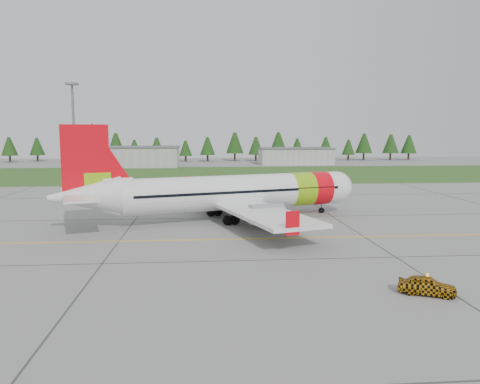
{
  "coord_description": "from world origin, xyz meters",
  "views": [
    {
      "loc": [
        -6.74,
        -38.24,
        10.79
      ],
      "look_at": [
        -2.26,
        15.98,
        3.79
      ],
      "focal_mm": 35.0,
      "sensor_mm": 36.0,
      "label": 1
    }
  ],
  "objects": [
    {
      "name": "grass_strip",
      "position": [
        0.0,
        82.0,
        0.01
      ],
      "size": [
        320.0,
        50.0,
        0.03
      ],
      "primitive_type": "cube",
      "color": "#30561E",
      "rests_on": "ground"
    },
    {
      "name": "floodlight_mast",
      "position": [
        -32.0,
        58.0,
        10.0
      ],
      "size": [
        0.5,
        0.5,
        20.0
      ],
      "primitive_type": "cylinder",
      "color": "slate",
      "rests_on": "ground"
    },
    {
      "name": "hangar_east",
      "position": [
        25.0,
        118.0,
        2.6
      ],
      "size": [
        24.0,
        12.0,
        5.2
      ],
      "primitive_type": "cube",
      "color": "#A8A8A3",
      "rests_on": "ground"
    },
    {
      "name": "follow_me_car",
      "position": [
        8.19,
        -9.26,
        1.85
      ],
      "size": [
        1.77,
        1.88,
        3.7
      ],
      "primitive_type": "imported",
      "rotation": [
        0.0,
        0.0,
        1.14
      ],
      "color": "orange",
      "rests_on": "ground"
    },
    {
      "name": "taxi_guideline",
      "position": [
        0.0,
        8.0,
        0.01
      ],
      "size": [
        120.0,
        0.25,
        0.02
      ],
      "primitive_type": "cube",
      "color": "gold",
      "rests_on": "ground"
    },
    {
      "name": "aircraft",
      "position": [
        -3.15,
        18.71,
        3.35
      ],
      "size": [
        37.32,
        35.27,
        11.61
      ],
      "rotation": [
        0.0,
        0.0,
        0.3
      ],
      "color": "white",
      "rests_on": "ground"
    },
    {
      "name": "treeline",
      "position": [
        0.0,
        138.0,
        5.0
      ],
      "size": [
        160.0,
        8.0,
        10.0
      ],
      "primitive_type": null,
      "color": "#1C3F14",
      "rests_on": "ground"
    },
    {
      "name": "hangar_west",
      "position": [
        -30.0,
        110.0,
        3.0
      ],
      "size": [
        32.0,
        14.0,
        6.0
      ],
      "primitive_type": "cube",
      "color": "#A8A8A3",
      "rests_on": "ground"
    },
    {
      "name": "service_van",
      "position": [
        -11.73,
        53.83,
        2.25
      ],
      "size": [
        2.02,
        1.97,
        4.49
      ],
      "primitive_type": "imported",
      "rotation": [
        0.0,
        0.0,
        0.4
      ],
      "color": "silver",
      "rests_on": "ground"
    },
    {
      "name": "ground",
      "position": [
        0.0,
        0.0,
        0.0
      ],
      "size": [
        320.0,
        320.0,
        0.0
      ],
      "primitive_type": "plane",
      "color": "gray",
      "rests_on": "ground"
    }
  ]
}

